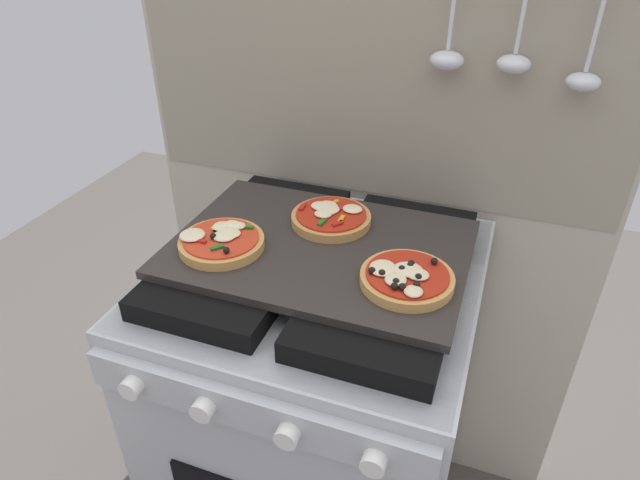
# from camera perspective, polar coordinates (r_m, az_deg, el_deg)

# --- Properties ---
(kitchen_backsplash) EXTENTS (1.10, 0.09, 1.55)m
(kitchen_backsplash) POSITION_cam_1_polar(r_m,az_deg,el_deg) (1.36, 4.94, 2.15)
(kitchen_backsplash) COLOR #B2A893
(kitchen_backsplash) RESTS_ON ground_plane
(stove) EXTENTS (0.60, 0.64, 0.90)m
(stove) POSITION_cam_1_polar(r_m,az_deg,el_deg) (1.33, -0.03, -17.64)
(stove) COLOR #B7BABF
(stove) RESTS_ON ground_plane
(baking_tray) EXTENTS (0.54, 0.38, 0.02)m
(baking_tray) POSITION_cam_1_polar(r_m,az_deg,el_deg) (1.02, 0.00, -0.85)
(baking_tray) COLOR #2D2826
(baking_tray) RESTS_ON stove
(pizza_left) EXTENTS (0.16, 0.16, 0.03)m
(pizza_left) POSITION_cam_1_polar(r_m,az_deg,el_deg) (1.02, -10.23, -0.07)
(pizza_left) COLOR tan
(pizza_left) RESTS_ON baking_tray
(pizza_right) EXTENTS (0.16, 0.16, 0.03)m
(pizza_right) POSITION_cam_1_polar(r_m,az_deg,el_deg) (0.92, 8.96, -3.84)
(pizza_right) COLOR tan
(pizza_right) RESTS_ON baking_tray
(pizza_center) EXTENTS (0.16, 0.16, 0.03)m
(pizza_center) POSITION_cam_1_polar(r_m,az_deg,el_deg) (1.08, 1.13, 2.45)
(pizza_center) COLOR #C18947
(pizza_center) RESTS_ON baking_tray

